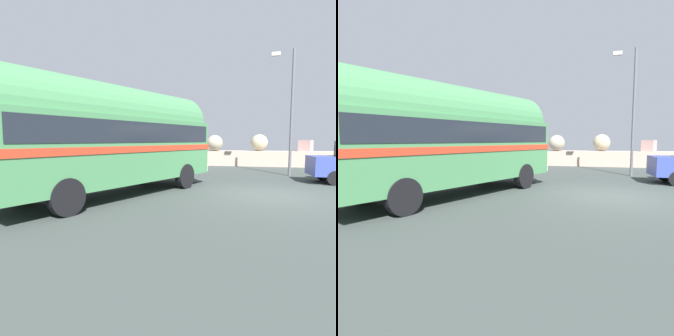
% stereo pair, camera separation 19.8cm
% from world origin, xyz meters
% --- Properties ---
extents(ground, '(32.00, 26.00, 0.02)m').
position_xyz_m(ground, '(0.00, 0.00, 0.01)').
color(ground, '#343C39').
extents(breakwater, '(31.36, 1.95, 2.34)m').
position_xyz_m(breakwater, '(0.11, 11.80, 0.72)').
color(breakwater, tan).
rests_on(breakwater, ground).
extents(vintage_coach, '(5.73, 8.80, 3.70)m').
position_xyz_m(vintage_coach, '(-5.28, -1.14, 2.05)').
color(vintage_coach, black).
rests_on(vintage_coach, ground).
extents(lamp_post, '(1.13, 0.64, 6.56)m').
position_xyz_m(lamp_post, '(1.44, 5.98, 3.69)').
color(lamp_post, '#5B5B60').
rests_on(lamp_post, ground).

